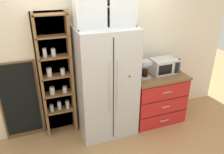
# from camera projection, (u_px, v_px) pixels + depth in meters

# --- Properties ---
(ground_plane) EXTENTS (10.79, 10.79, 0.00)m
(ground_plane) POSITION_uv_depth(u_px,v_px,m) (107.00, 129.00, 3.98)
(ground_plane) COLOR tan
(wall_back_cream) EXTENTS (5.08, 0.10, 2.55)m
(wall_back_cream) POSITION_uv_depth(u_px,v_px,m) (99.00, 54.00, 3.79)
(wall_back_cream) COLOR silver
(wall_back_cream) RESTS_ON ground
(refrigerator) EXTENTS (0.91, 0.68, 1.81)m
(refrigerator) POSITION_uv_depth(u_px,v_px,m) (106.00, 83.00, 3.62)
(refrigerator) COLOR silver
(refrigerator) RESTS_ON ground
(pantry_shelf_column) EXTENTS (0.54, 0.25, 2.04)m
(pantry_shelf_column) POSITION_uv_depth(u_px,v_px,m) (56.00, 76.00, 3.57)
(pantry_shelf_column) COLOR brown
(pantry_shelf_column) RESTS_ON ground
(counter_cabinet) EXTENTS (0.97, 0.68, 0.90)m
(counter_cabinet) POSITION_uv_depth(u_px,v_px,m) (156.00, 97.00, 4.12)
(counter_cabinet) COLOR red
(counter_cabinet) RESTS_ON ground
(microwave) EXTENTS (0.44, 0.33, 0.26)m
(microwave) POSITION_uv_depth(u_px,v_px,m) (163.00, 66.00, 3.96)
(microwave) COLOR silver
(microwave) RESTS_ON counter_cabinet
(coffee_maker) EXTENTS (0.17, 0.20, 0.31)m
(coffee_maker) POSITION_uv_depth(u_px,v_px,m) (144.00, 69.00, 3.79)
(coffee_maker) COLOR #B7B7BC
(coffee_maker) RESTS_ON counter_cabinet
(mug_cream) EXTENTS (0.12, 0.09, 0.09)m
(mug_cream) POSITION_uv_depth(u_px,v_px,m) (158.00, 72.00, 3.92)
(mug_cream) COLOR silver
(mug_cream) RESTS_ON counter_cabinet
(bottle_cobalt) EXTENTS (0.06, 0.06, 0.26)m
(bottle_cobalt) POSITION_uv_depth(u_px,v_px,m) (178.00, 66.00, 4.00)
(bottle_cobalt) COLOR navy
(bottle_cobalt) RESTS_ON counter_cabinet
(upper_cabinet) EXTENTS (0.88, 0.32, 0.59)m
(upper_cabinet) POSITION_uv_depth(u_px,v_px,m) (104.00, 6.00, 3.16)
(upper_cabinet) COLOR silver
(upper_cabinet) RESTS_ON refrigerator
(chalkboard_menu) EXTENTS (0.60, 0.04, 1.33)m
(chalkboard_menu) POSITION_uv_depth(u_px,v_px,m) (20.00, 101.00, 3.56)
(chalkboard_menu) COLOR brown
(chalkboard_menu) RESTS_ON ground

